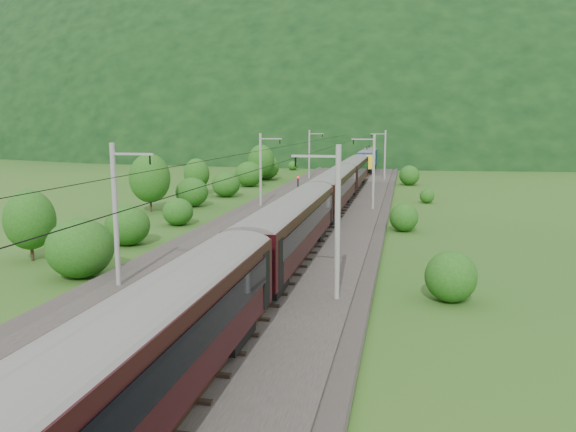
# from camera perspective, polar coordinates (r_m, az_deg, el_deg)

# --- Properties ---
(ground) EXTENTS (600.00, 600.00, 0.00)m
(ground) POSITION_cam_1_polar(r_m,az_deg,el_deg) (31.12, -6.59, -8.13)
(ground) COLOR #245119
(ground) RESTS_ON ground
(railbed) EXTENTS (14.00, 220.00, 0.30)m
(railbed) POSITION_cam_1_polar(r_m,az_deg,el_deg) (40.36, -2.11, -3.78)
(railbed) COLOR #38332D
(railbed) RESTS_ON ground
(track_left) EXTENTS (2.40, 220.00, 0.27)m
(track_left) POSITION_cam_1_polar(r_m,az_deg,el_deg) (40.94, -5.38, -3.31)
(track_left) COLOR brown
(track_left) RESTS_ON railbed
(track_right) EXTENTS (2.40, 220.00, 0.27)m
(track_right) POSITION_cam_1_polar(r_m,az_deg,el_deg) (39.81, 1.25, -3.64)
(track_right) COLOR brown
(track_right) RESTS_ON railbed
(catenary_left) EXTENTS (2.54, 192.28, 8.00)m
(catenary_left) POSITION_cam_1_polar(r_m,az_deg,el_deg) (62.32, -2.74, 4.91)
(catenary_left) COLOR gray
(catenary_left) RESTS_ON railbed
(catenary_right) EXTENTS (2.54, 192.28, 8.00)m
(catenary_right) POSITION_cam_1_polar(r_m,az_deg,el_deg) (60.42, 8.61, 4.68)
(catenary_right) COLOR gray
(catenary_right) RESTS_ON railbed
(overhead_wires) EXTENTS (4.83, 198.00, 0.03)m
(overhead_wires) POSITION_cam_1_polar(r_m,az_deg,el_deg) (39.36, -2.17, 6.12)
(overhead_wires) COLOR black
(overhead_wires) RESTS_ON ground
(mountain_main) EXTENTS (504.00, 360.00, 244.00)m
(mountain_main) POSITION_cam_1_polar(r_m,az_deg,el_deg) (288.44, 10.02, 7.36)
(mountain_main) COLOR black
(mountain_main) RESTS_ON ground
(mountain_ridge) EXTENTS (336.00, 280.00, 132.00)m
(mountain_ridge) POSITION_cam_1_polar(r_m,az_deg,el_deg) (352.89, -9.79, 7.71)
(mountain_ridge) COLOR black
(mountain_ridge) RESTS_ON ground
(train) EXTENTS (2.83, 135.73, 4.92)m
(train) POSITION_cam_1_polar(r_m,az_deg,el_deg) (46.63, 2.97, 2.03)
(train) COLOR black
(train) RESTS_ON ground
(hazard_post_near) EXTENTS (0.15, 0.15, 1.44)m
(hazard_post_near) POSITION_cam_1_polar(r_m,az_deg,el_deg) (81.99, 5.03, 3.51)
(hazard_post_near) COLOR red
(hazard_post_near) RESTS_ON railbed
(hazard_post_far) EXTENTS (0.14, 0.14, 1.32)m
(hazard_post_far) POSITION_cam_1_polar(r_m,az_deg,el_deg) (63.58, 3.15, 1.79)
(hazard_post_far) COLOR red
(hazard_post_far) RESTS_ON railbed
(signal) EXTENTS (0.27, 0.27, 2.46)m
(signal) POSITION_cam_1_polar(r_m,az_deg,el_deg) (71.29, 1.02, 3.25)
(signal) COLOR black
(signal) RESTS_ON railbed
(vegetation_left) EXTENTS (12.15, 148.23, 6.22)m
(vegetation_left) POSITION_cam_1_polar(r_m,az_deg,el_deg) (57.29, -12.89, 2.17)
(vegetation_left) COLOR #1C5115
(vegetation_left) RESTS_ON ground
(vegetation_right) EXTENTS (6.84, 103.17, 2.85)m
(vegetation_right) POSITION_cam_1_polar(r_m,az_deg,el_deg) (33.87, 14.79, -4.70)
(vegetation_right) COLOR #1C5115
(vegetation_right) RESTS_ON ground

